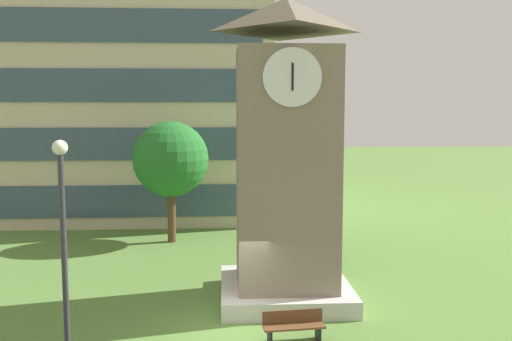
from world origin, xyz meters
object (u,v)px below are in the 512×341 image
(tree_near_tower, at_px, (171,159))
(clock_tower, at_px, (286,168))
(street_lamp, at_px, (63,237))
(park_bench, at_px, (294,326))

(tree_near_tower, bearing_deg, clock_tower, -61.52)
(clock_tower, bearing_deg, street_lamp, -134.67)
(clock_tower, height_order, street_lamp, clock_tower)
(park_bench, distance_m, street_lamp, 7.07)
(clock_tower, distance_m, street_lamp, 8.51)
(street_lamp, height_order, tree_near_tower, tree_near_tower)
(tree_near_tower, bearing_deg, street_lamp, -94.40)
(street_lamp, xyz_separation_m, tree_near_tower, (1.14, 14.87, 0.48))
(clock_tower, distance_m, tree_near_tower, 10.09)
(tree_near_tower, bearing_deg, park_bench, -69.56)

